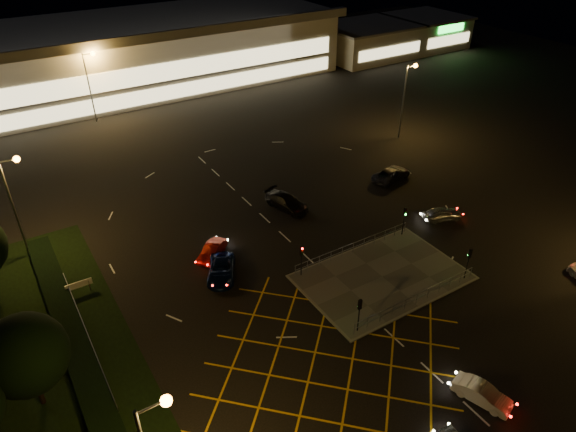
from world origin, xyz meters
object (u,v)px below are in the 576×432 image
signal_nw (301,255)px  car_queue_white (482,394)px  car_right_silver (442,214)px  car_east_grey (391,174)px  signal_ne (405,215)px  car_circ_red (212,251)px  car_left_blue (221,270)px  car_far_dkgrey (287,202)px  signal_se (469,258)px  signal_sw (359,309)px

signal_nw → car_queue_white: 17.76m
car_right_silver → car_east_grey: bearing=9.1°
signal_ne → car_circ_red: bearing=158.6°
car_left_blue → car_far_dkgrey: car_far_dkgrey is taller
car_far_dkgrey → car_queue_white: bearing=-108.7°
signal_nw → car_east_grey: signal_nw is taller
car_far_dkgrey → car_circ_red: car_far_dkgrey is taller
signal_se → car_left_blue: 21.56m
signal_ne → car_right_silver: bearing=0.1°
signal_sw → car_east_grey: size_ratio=0.60×
signal_se → car_right_silver: bearing=-124.4°
signal_sw → signal_se: same height
signal_ne → car_queue_white: bearing=-117.2°
car_east_grey → signal_sw: bearing=120.8°
car_circ_red → car_queue_white: bearing=-18.9°
signal_nw → signal_se: bearing=-33.6°
car_east_grey → signal_nw: bearing=104.6°
car_left_blue → car_far_dkgrey: 12.93m
car_queue_white → car_east_grey: 31.10m
signal_sw → car_right_silver: signal_sw is taller
car_left_blue → car_right_silver: (23.48, -3.76, 0.01)m
signal_ne → car_right_silver: (5.48, 0.01, -1.67)m
signal_sw → car_queue_white: size_ratio=0.80×
signal_sw → car_circ_red: (-5.45, 14.84, -1.73)m
car_far_dkgrey → signal_sw: bearing=-119.9°
car_left_blue → car_queue_white: bearing=-37.7°
signal_se → signal_ne: (0.00, 7.99, 0.00)m
car_queue_white → car_circ_red: bearing=90.7°
car_queue_white → car_circ_red: size_ratio=1.01×
signal_ne → car_east_grey: bearing=53.6°
car_left_blue → car_circ_red: 3.13m
signal_sw → signal_ne: 14.41m
car_right_silver → car_circ_red: 23.93m
car_far_dkgrey → signal_ne: bearing=-71.1°
signal_nw → car_far_dkgrey: size_ratio=0.60×
car_far_dkgrey → car_circ_red: 11.10m
signal_sw → signal_ne: (12.00, 7.99, 0.00)m
signal_ne → car_left_blue: signal_ne is taller
signal_nw → car_circ_red: signal_nw is taller
signal_se → signal_ne: size_ratio=1.00×
signal_ne → car_queue_white: 19.64m
signal_nw → car_left_blue: bearing=147.9°
signal_nw → car_right_silver: 17.56m
signal_nw → car_left_blue: (-6.00, 3.77, -1.68)m
signal_ne → signal_sw: bearing=-146.4°
signal_nw → signal_sw: bearing=-90.0°
car_circ_red → car_east_grey: bearing=57.6°
signal_sw → car_east_grey: bearing=-137.4°
signal_se → car_circ_red: size_ratio=0.81×
signal_nw → car_circ_red: 8.92m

